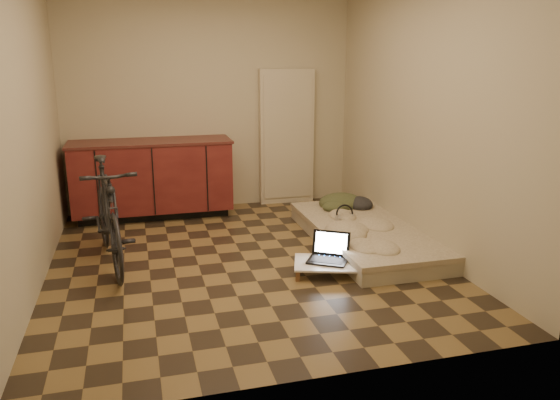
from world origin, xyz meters
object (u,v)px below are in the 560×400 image
object	(u,v)px
lap_desk	(331,263)
laptop	(329,254)
futon	(366,234)
bicycle	(108,209)

from	to	relation	value
lap_desk	laptop	distance (m)	0.09
futon	laptop	distance (m)	0.88
lap_desk	laptop	bearing A→B (deg)	111.12
bicycle	futon	world-z (taller)	bicycle
bicycle	laptop	distance (m)	2.02
bicycle	futon	size ratio (longest dim) A/B	0.78
bicycle	lap_desk	world-z (taller)	bicycle
lap_desk	bicycle	bearing A→B (deg)	176.54
bicycle	laptop	bearing A→B (deg)	-27.80
lap_desk	laptop	xyz separation A→B (m)	(-0.00, 0.06, 0.06)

